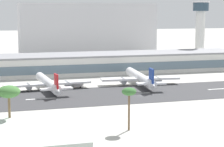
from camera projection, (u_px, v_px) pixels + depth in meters
name	position (u px, v px, depth m)	size (l,w,h in m)	color
ground_plane	(142.00, 96.00, 171.51)	(1400.00, 1400.00, 0.00)	#B2AFA8
runway_strip	(137.00, 94.00, 176.67)	(800.00, 38.57, 0.08)	#38383A
runway_centreline_dash_3	(41.00, 99.00, 165.58)	(12.00, 1.20, 0.01)	white
runway_centreline_dash_4	(137.00, 93.00, 176.60)	(12.00, 1.20, 0.01)	white
runway_centreline_dash_5	(220.00, 89.00, 187.36)	(12.00, 1.20, 0.01)	white
terminal_building	(77.00, 64.00, 236.18)	(202.18, 30.34, 11.23)	silver
control_tower	(200.00, 26.00, 281.96)	(11.64, 11.64, 43.12)	silver
distant_hotel_block	(86.00, 30.00, 326.51)	(106.06, 38.87, 42.33)	#BCBCC1
airliner_red_tail_gate_0	(48.00, 83.00, 184.57)	(39.92, 46.68, 9.75)	white
airliner_navy_tail_gate_1	(141.00, 78.00, 197.58)	(39.11, 50.41, 10.53)	white
service_baggage_tug_0	(1.00, 94.00, 170.15)	(3.43, 3.36, 2.20)	#23569E
service_box_truck_1	(77.00, 84.00, 190.40)	(6.46, 4.67, 3.25)	white
palm_tree_2	(129.00, 93.00, 119.63)	(4.32, 4.32, 12.92)	brown
palm_tree_3	(9.00, 93.00, 110.48)	(6.18, 6.18, 15.14)	brown
foreground_hangar	(14.00, 141.00, 100.68)	(33.29, 30.43, 6.19)	#B2BCB2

